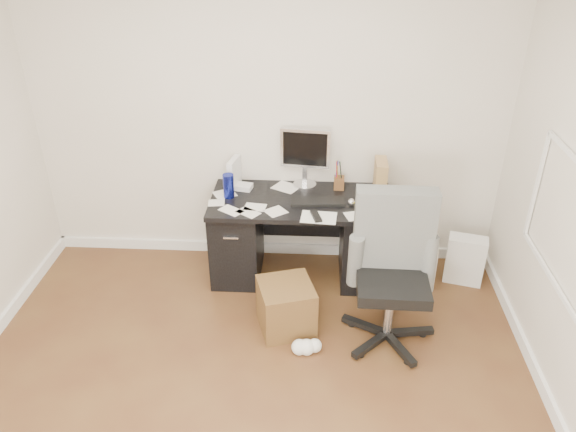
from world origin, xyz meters
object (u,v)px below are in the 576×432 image
(office_chair, at_px, (393,275))
(pc_tower, at_px, (420,257))
(lcd_monitor, at_px, (305,158))
(keyboard, at_px, (318,201))
(desk, at_px, (301,236))
(wicker_basket, at_px, (286,307))

(office_chair, distance_m, pc_tower, 0.96)
(lcd_monitor, bearing_deg, office_chair, -51.86)
(keyboard, relative_size, office_chair, 0.38)
(pc_tower, bearing_deg, desk, 177.42)
(desk, xyz_separation_m, keyboard, (0.14, -0.05, 0.36))
(lcd_monitor, bearing_deg, wicker_basket, -90.05)
(keyboard, bearing_deg, lcd_monitor, 107.31)
(lcd_monitor, distance_m, keyboard, 0.41)
(desk, bearing_deg, keyboard, -19.95)
(keyboard, height_order, wicker_basket, keyboard)
(desk, distance_m, office_chair, 1.07)
(desk, xyz_separation_m, lcd_monitor, (0.02, 0.26, 0.61))
(pc_tower, height_order, wicker_basket, pc_tower)
(desk, xyz_separation_m, pc_tower, (1.03, 0.01, -0.19))
(desk, height_order, wicker_basket, desk)
(office_chair, bearing_deg, wicker_basket, 174.67)
(office_chair, relative_size, wicker_basket, 2.96)
(lcd_monitor, bearing_deg, pc_tower, -7.69)
(lcd_monitor, xyz_separation_m, wicker_basket, (-0.10, -0.97, -0.82))
(desk, distance_m, lcd_monitor, 0.67)
(office_chair, height_order, pc_tower, office_chair)
(pc_tower, bearing_deg, office_chair, -116.38)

